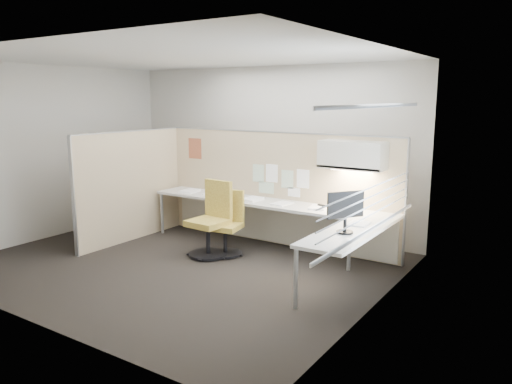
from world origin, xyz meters
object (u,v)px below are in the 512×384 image
Objects in this scene: chair_right at (212,222)px; monitor at (345,209)px; phone at (340,210)px; desk at (281,214)px; chair_left at (227,225)px.

monitor is (2.19, -0.28, 0.51)m from chair_right.
chair_right is 1.87m from phone.
monitor is 1.04m from phone.
chair_right is at bearing -144.45° from desk.
chair_left is 1.90× the size of monitor.
phone is (1.74, 0.63, 0.28)m from chair_right.
monitor reaches higher than desk.
chair_left is at bearing -151.74° from phone.
monitor reaches higher than phone.
chair_right reaches higher than desk.
monitor is at bearing -32.28° from desk.
monitor is at bearing -23.45° from chair_left.
chair_left is 0.86× the size of chair_right.
desk is 0.93m from phone.
phone reaches higher than desk.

